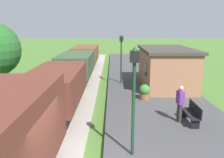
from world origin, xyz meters
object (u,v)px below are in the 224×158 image
at_px(bench_near_hut, 192,113).
at_px(lamp_post_far, 121,50).
at_px(person_waiting, 179,102).
at_px(freight_train, 66,75).
at_px(station_hut, 165,67).
at_px(lamp_post_near, 133,82).
at_px(potted_planter, 144,92).

xyz_separation_m(bench_near_hut, lamp_post_far, (-2.93, 7.25, 2.08)).
xyz_separation_m(bench_near_hut, person_waiting, (-0.55, 0.15, 0.46)).
relative_size(freight_train, station_hut, 4.48).
xyz_separation_m(bench_near_hut, lamp_post_near, (-2.93, -2.54, 2.08)).
bearing_deg(lamp_post_near, person_waiting, 48.38).
relative_size(station_hut, potted_planter, 6.33).
xyz_separation_m(lamp_post_near, lamp_post_far, (0.00, 9.79, 0.00)).
bearing_deg(lamp_post_far, person_waiting, -71.41).
xyz_separation_m(station_hut, bench_near_hut, (-0.27, -6.40, -0.93)).
bearing_deg(freight_train, lamp_post_near, -62.86).
bearing_deg(station_hut, bench_near_hut, -92.41).
xyz_separation_m(bench_near_hut, potted_planter, (-1.68, 3.33, 0.00)).
relative_size(bench_near_hut, person_waiting, 0.88).
bearing_deg(station_hut, lamp_post_far, 165.10).
height_order(person_waiting, lamp_post_near, lamp_post_near).
xyz_separation_m(freight_train, person_waiting, (5.98, -4.33, -0.30)).
bearing_deg(person_waiting, lamp_post_near, 39.09).
relative_size(freight_train, lamp_post_near, 7.03).
bearing_deg(bench_near_hut, potted_planter, 116.86).
distance_m(freight_train, potted_planter, 5.04).
height_order(bench_near_hut, person_waiting, person_waiting).
relative_size(freight_train, lamp_post_far, 7.03).
xyz_separation_m(freight_train, station_hut, (6.80, 1.93, 0.17)).
height_order(freight_train, potted_planter, freight_train).
bearing_deg(station_hut, freight_train, -164.18).
bearing_deg(potted_planter, lamp_post_near, -102.03).
bearing_deg(lamp_post_near, lamp_post_far, 90.00).
distance_m(freight_train, person_waiting, 7.39).
bearing_deg(station_hut, potted_planter, -122.44).
relative_size(freight_train, person_waiting, 15.20).
height_order(freight_train, lamp_post_near, lamp_post_near).
xyz_separation_m(person_waiting, potted_planter, (-1.14, 3.18, -0.46)).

